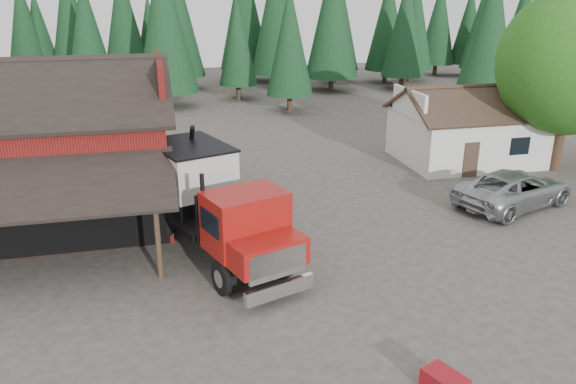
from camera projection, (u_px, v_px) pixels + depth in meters
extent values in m
plane|color=#433D35|center=(325.00, 288.00, 19.81)|extent=(120.00, 120.00, 0.00)
cube|color=maroon|center=(32.00, 161.00, 25.69)|extent=(12.00, 10.00, 5.00)
cube|color=black|center=(7.00, 94.00, 22.21)|extent=(12.80, 5.53, 2.35)
cube|color=black|center=(31.00, 76.00, 26.78)|extent=(12.80, 5.53, 2.35)
cube|color=maroon|center=(160.00, 80.00, 25.81)|extent=(0.25, 7.00, 2.00)
cylinder|color=#382619|center=(158.00, 243.00, 20.03)|extent=(0.20, 0.20, 2.80)
cube|color=black|center=(10.00, 211.00, 21.24)|extent=(11.70, 0.08, 3.90)
cube|color=silver|center=(468.00, 136.00, 34.03)|extent=(8.00, 6.00, 3.00)
cube|color=#38281E|center=(486.00, 104.00, 31.89)|extent=(8.60, 3.42, 1.80)
cube|color=#38281E|center=(459.00, 95.00, 34.63)|extent=(8.60, 3.42, 1.80)
cube|color=silver|center=(409.00, 103.00, 32.38)|extent=(0.20, 4.20, 1.50)
cube|color=silver|center=(531.00, 97.00, 34.14)|extent=(0.20, 4.20, 1.50)
cube|color=#38281E|center=(471.00, 160.00, 31.11)|extent=(0.90, 0.06, 2.00)
cube|color=black|center=(520.00, 146.00, 31.56)|extent=(1.20, 0.06, 1.00)
cylinder|color=#382619|center=(558.00, 143.00, 32.13)|extent=(0.60, 0.60, 3.20)
sphere|color=#1F5F15|center=(572.00, 62.00, 30.56)|extent=(8.00, 8.00, 8.00)
sphere|color=#1F5F15|center=(540.00, 82.00, 31.44)|extent=(4.40, 4.40, 4.40)
cylinder|color=#382619|center=(290.00, 101.00, 48.27)|extent=(0.44, 0.44, 1.60)
cone|color=black|center=(290.00, 40.00, 46.53)|extent=(3.96, 3.96, 9.00)
cylinder|color=#382619|center=(482.00, 102.00, 48.12)|extent=(0.44, 0.44, 1.60)
cone|color=black|center=(490.00, 28.00, 46.04)|extent=(4.84, 4.84, 11.00)
cylinder|color=#382619|center=(170.00, 98.00, 49.74)|extent=(0.44, 0.44, 1.60)
cone|color=black|center=(164.00, 21.00, 47.49)|extent=(5.28, 5.28, 12.00)
cylinder|color=black|center=(224.00, 278.00, 19.23)|extent=(0.78, 1.30, 1.24)
cylinder|color=black|center=(282.00, 261.00, 20.43)|extent=(0.78, 1.30, 1.24)
cylinder|color=black|center=(166.00, 225.00, 23.49)|extent=(0.78, 1.30, 1.24)
cylinder|color=black|center=(217.00, 214.00, 24.69)|extent=(0.78, 1.30, 1.24)
cylinder|color=black|center=(153.00, 213.00, 24.73)|extent=(0.78, 1.30, 1.24)
cylinder|color=black|center=(202.00, 203.00, 25.93)|extent=(0.78, 1.30, 1.24)
cube|color=black|center=(209.00, 223.00, 22.51)|extent=(4.35, 9.52, 0.45)
cube|color=silver|center=(280.00, 290.00, 18.45)|extent=(2.51, 1.04, 0.51)
cube|color=silver|center=(278.00, 264.00, 18.23)|extent=(2.05, 0.81, 1.01)
cube|color=maroon|center=(267.00, 252.00, 18.71)|extent=(2.87, 2.21, 0.95)
cube|color=maroon|center=(246.00, 220.00, 19.65)|extent=(3.17, 2.69, 2.08)
cube|color=black|center=(258.00, 220.00, 18.83)|extent=(2.26, 0.86, 1.01)
cylinder|color=black|center=(203.00, 201.00, 19.67)|extent=(0.20, 0.20, 2.02)
cube|color=black|center=(231.00, 212.00, 20.56)|extent=(2.64, 1.04, 1.80)
cube|color=black|center=(193.00, 205.00, 23.65)|extent=(4.85, 7.09, 0.18)
cube|color=beige|center=(191.00, 167.00, 23.09)|extent=(3.66, 4.35, 1.80)
cone|color=beige|center=(192.00, 193.00, 23.47)|extent=(3.15, 3.15, 0.79)
cube|color=black|center=(189.00, 145.00, 22.77)|extent=(3.80, 4.49, 0.09)
cylinder|color=black|center=(191.00, 158.00, 24.71)|extent=(0.39, 2.49, 3.43)
cube|color=maroon|center=(155.00, 183.00, 25.33)|extent=(0.93, 1.07, 0.51)
cylinder|color=silver|center=(267.00, 239.00, 21.34)|extent=(0.96, 1.27, 0.63)
imported|color=#A5A8AC|center=(514.00, 189.00, 26.95)|extent=(6.97, 4.92, 1.77)
cube|color=maroon|center=(444.00, 384.00, 14.53)|extent=(1.06, 1.28, 0.60)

